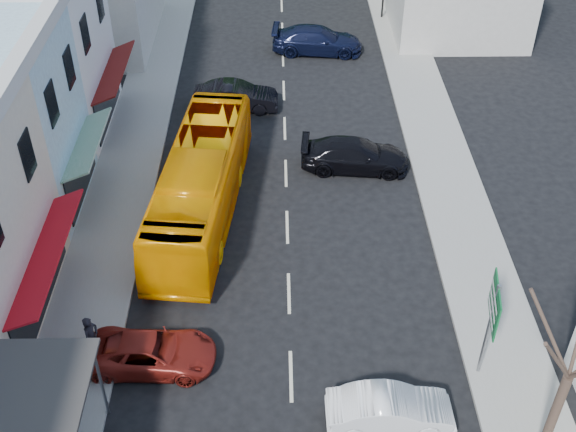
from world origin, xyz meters
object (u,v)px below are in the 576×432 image
object	(u,v)px
bus	(201,185)
car_red	(151,351)
street_tree	(568,377)
pedestrian_left	(92,337)
direction_sign	(488,332)
car_white	(390,409)

from	to	relation	value
bus	car_red	xyz separation A→B (m)	(-1.10, -8.40, -0.85)
car_red	street_tree	bearing A→B (deg)	-104.67
pedestrian_left	street_tree	distance (m)	15.21
direction_sign	car_white	bearing A→B (deg)	-140.50
pedestrian_left	direction_sign	size ratio (longest dim) A/B	0.41
bus	car_red	world-z (taller)	bus
car_white	pedestrian_left	bearing A→B (deg)	72.83
bus	car_white	world-z (taller)	bus
bus	car_white	bearing A→B (deg)	-51.92
bus	car_white	xyz separation A→B (m)	(6.73, -10.92, -0.85)
street_tree	bus	bearing A→B (deg)	132.42
car_white	direction_sign	world-z (taller)	direction_sign
street_tree	car_red	bearing A→B (deg)	162.62
pedestrian_left	direction_sign	bearing A→B (deg)	-69.25
pedestrian_left	direction_sign	world-z (taller)	direction_sign
car_red	street_tree	world-z (taller)	street_tree
bus	street_tree	distance (m)	16.74
car_white	street_tree	bearing A→B (deg)	-107.41
car_red	street_tree	xyz separation A→B (m)	(12.28, -3.84, 3.14)
car_red	direction_sign	distance (m)	11.24
bus	street_tree	xyz separation A→B (m)	(11.19, -12.24, 2.29)
car_white	street_tree	size ratio (longest dim) A/B	0.57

